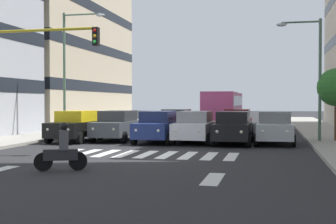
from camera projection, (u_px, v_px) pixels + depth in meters
ground_plane at (146, 154)px, 19.33m from camera, size 180.00×180.00×0.00m
crosswalk_markings at (146, 154)px, 19.33m from camera, size 7.65×2.80×0.01m
lane_arrow_0 at (213, 179)px, 13.18m from camera, size 0.50×2.20×0.01m
car_0 at (275, 127)px, 24.00m from camera, size 2.02×4.44×1.72m
car_1 at (233, 127)px, 23.92m from camera, size 2.02×4.44×1.72m
car_2 at (195, 127)px, 24.57m from camera, size 2.02×4.44×1.72m
car_3 at (158, 126)px, 24.88m from camera, size 2.02×4.44×1.72m
car_4 at (117, 125)px, 26.05m from camera, size 2.02×4.44×1.72m
car_5 at (76, 126)px, 25.56m from camera, size 2.02×4.44×1.72m
car_row2_0 at (176, 122)px, 30.84m from camera, size 2.02×4.44×1.72m
car_row2_1 at (237, 122)px, 30.81m from camera, size 2.02×4.44×1.72m
bus_behind_traffic at (224, 106)px, 39.22m from camera, size 2.78×10.50×3.00m
motorcycle_with_rider at (62, 151)px, 14.77m from camera, size 1.60×0.76×1.57m
traffic_light_gantry at (25, 67)px, 19.71m from camera, size 4.93×0.36×5.50m
street_lamp_left at (313, 66)px, 24.38m from camera, size 2.38×0.28×6.51m
street_lamp_right at (70, 61)px, 28.83m from camera, size 2.81×0.28×7.71m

